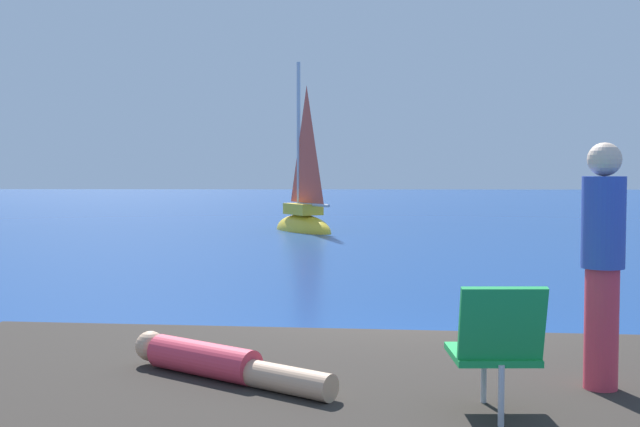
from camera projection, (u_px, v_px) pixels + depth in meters
ground_plane at (403, 369)px, 8.69m from camera, size 160.00×160.00×0.00m
boulder_seaward at (82, 389)px, 7.89m from camera, size 1.74×1.72×0.94m
boulder_inland at (330, 400)px, 7.49m from camera, size 1.78×1.74×1.05m
sailboat_near at (303, 221)px, 28.12m from camera, size 2.76×3.52×6.49m
person_sunbather at (217, 362)px, 5.55m from camera, size 1.52×1.12×0.25m
person_standing at (603, 258)px, 5.27m from camera, size 0.28×0.28×1.62m
beach_chair at (496, 343)px, 4.65m from camera, size 0.50×0.61×0.80m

